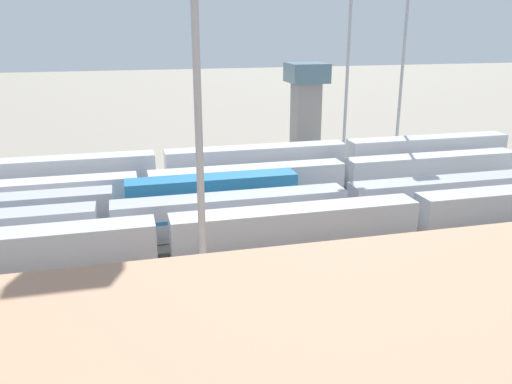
% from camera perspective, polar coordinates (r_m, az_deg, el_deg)
% --- Properties ---
extents(ground_plane, '(400.00, 400.00, 0.00)m').
position_cam_1_polar(ground_plane, '(54.51, -4.78, -3.62)').
color(ground_plane, gray).
extents(track_bed_0, '(140.00, 2.80, 0.12)m').
position_cam_1_polar(track_bed_0, '(70.93, -7.17, 1.42)').
color(track_bed_0, '#4C443D').
rests_on(track_bed_0, ground_plane).
extents(track_bed_1, '(140.00, 2.80, 0.12)m').
position_cam_1_polar(track_bed_1, '(66.17, -6.61, 0.25)').
color(track_bed_1, '#3D3833').
rests_on(track_bed_1, ground_plane).
extents(track_bed_2, '(140.00, 2.80, 0.12)m').
position_cam_1_polar(track_bed_2, '(61.46, -5.96, -1.10)').
color(track_bed_2, '#4C443D').
rests_on(track_bed_2, ground_plane).
extents(track_bed_3, '(140.00, 2.80, 0.12)m').
position_cam_1_polar(track_bed_3, '(56.79, -5.21, -2.67)').
color(track_bed_3, '#4C443D').
rests_on(track_bed_3, ground_plane).
extents(track_bed_4, '(140.00, 2.80, 0.12)m').
position_cam_1_polar(track_bed_4, '(52.19, -4.31, -4.53)').
color(track_bed_4, '#4C443D').
rests_on(track_bed_4, ground_plane).
extents(track_bed_5, '(140.00, 2.80, 0.12)m').
position_cam_1_polar(track_bed_5, '(47.67, -3.24, -6.73)').
color(track_bed_5, '#4C443D').
rests_on(track_bed_5, ground_plane).
extents(track_bed_6, '(140.00, 2.80, 0.12)m').
position_cam_1_polar(track_bed_6, '(43.25, -1.94, -9.39)').
color(track_bed_6, '#3D3833').
rests_on(track_bed_6, ground_plane).
extents(track_bed_7, '(140.00, 2.80, 0.12)m').
position_cam_1_polar(track_bed_7, '(38.97, -0.32, -12.63)').
color(track_bed_7, '#3D3833').
rests_on(track_bed_7, ground_plane).
extents(train_on_track_5, '(114.80, 3.00, 4.40)m').
position_cam_1_polar(train_on_track_5, '(48.05, 2.83, -3.91)').
color(train_on_track_5, black).
rests_on(train_on_track_5, ground_plane).
extents(train_on_track_1, '(95.60, 3.06, 5.00)m').
position_cam_1_polar(train_on_track_1, '(65.08, -10.30, 2.10)').
color(train_on_track_1, silver).
rests_on(train_on_track_1, ground_plane).
extents(train_on_track_2, '(71.40, 3.00, 3.80)m').
position_cam_1_polar(train_on_track_2, '(61.87, -0.84, 1.03)').
color(train_on_track_2, silver).
rests_on(train_on_track_2, ground_plane).
extents(train_on_track_4, '(119.80, 3.06, 3.80)m').
position_cam_1_polar(train_on_track_4, '(51.76, -2.61, -2.36)').
color(train_on_track_4, '#A8AAB2').
rests_on(train_on_track_4, ground_plane).
extents(light_mast_0, '(2.80, 0.70, 30.93)m').
position_cam_1_polar(light_mast_0, '(81.83, 15.88, 16.76)').
color(light_mast_0, '#9EA0A5').
rests_on(light_mast_0, ground_plane).
extents(light_mast_1, '(2.80, 0.70, 31.14)m').
position_cam_1_polar(light_mast_1, '(29.74, -6.57, 17.06)').
color(light_mast_1, '#9EA0A5').
rests_on(light_mast_1, ground_plane).
extents(light_mast_2, '(2.80, 0.70, 32.57)m').
position_cam_1_polar(light_mast_2, '(76.99, 10.13, 17.78)').
color(light_mast_2, '#9EA0A5').
rests_on(light_mast_2, ground_plane).
extents(control_tower, '(6.00, 6.00, 13.92)m').
position_cam_1_polar(control_tower, '(86.49, 5.42, 9.87)').
color(control_tower, gray).
rests_on(control_tower, ground_plane).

